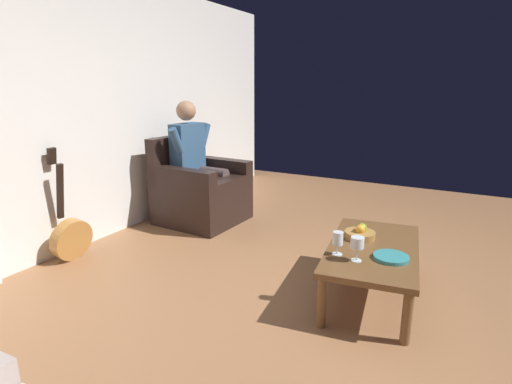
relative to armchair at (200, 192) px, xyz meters
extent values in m
plane|color=#946440|center=(0.87, 2.12, -0.33)|extent=(7.16, 7.16, 0.00)
cube|color=silver|center=(0.87, -0.58, 0.92)|extent=(6.36, 0.06, 2.50)
cube|color=black|center=(0.00, 0.04, -0.12)|extent=(0.85, 0.86, 0.42)
cube|color=black|center=(0.01, 0.10, 0.14)|extent=(0.56, 0.73, 0.10)
cube|color=black|center=(-0.33, 0.05, 0.21)|extent=(0.18, 0.83, 0.24)
cube|color=black|center=(0.34, 0.02, 0.21)|extent=(0.18, 0.83, 0.24)
cube|color=black|center=(-0.02, -0.31, 0.35)|extent=(0.82, 0.16, 0.52)
cube|color=#325578|center=(-0.01, -0.14, 0.47)|extent=(0.41, 0.20, 0.56)
sphere|color=#A87A5B|center=(-0.01, -0.14, 0.88)|extent=(0.21, 0.21, 0.21)
cylinder|color=#513E3C|center=(-0.12, 0.07, 0.20)|extent=(0.15, 0.43, 0.13)
cylinder|color=#513E3C|center=(-0.11, 0.28, -0.07)|extent=(0.12, 0.12, 0.52)
cylinder|color=#325578|center=(-0.23, -0.08, 0.59)|extent=(0.20, 0.10, 0.29)
cylinder|color=#513E3C|center=(0.13, 0.06, 0.20)|extent=(0.15, 0.43, 0.13)
cylinder|color=#513E3C|center=(0.14, 0.27, -0.07)|extent=(0.12, 0.12, 0.52)
cylinder|color=#325578|center=(0.22, -0.11, 0.59)|extent=(0.20, 0.10, 0.29)
cube|color=brown|center=(0.80, 2.08, 0.03)|extent=(1.19, 0.74, 0.04)
cylinder|color=brown|center=(0.26, 2.26, -0.16)|extent=(0.06, 0.06, 0.34)
cylinder|color=brown|center=(1.27, 2.39, -0.16)|extent=(0.06, 0.06, 0.34)
cylinder|color=brown|center=(0.32, 1.76, -0.16)|extent=(0.06, 0.06, 0.34)
cylinder|color=brown|center=(1.34, 1.89, -0.16)|extent=(0.06, 0.06, 0.34)
cylinder|color=#B37838|center=(1.38, -0.37, -0.15)|extent=(0.37, 0.16, 0.38)
cylinder|color=black|center=(1.38, -0.32, -0.13)|extent=(0.10, 0.02, 0.10)
cube|color=black|center=(1.38, -0.44, 0.27)|extent=(0.05, 0.11, 0.49)
cube|color=black|center=(1.38, -0.49, 0.58)|extent=(0.07, 0.05, 0.14)
cylinder|color=silver|center=(1.09, 2.03, 0.05)|extent=(0.07, 0.07, 0.01)
cylinder|color=silver|center=(1.09, 2.03, 0.10)|extent=(0.01, 0.01, 0.09)
cylinder|color=silver|center=(1.09, 2.03, 0.18)|extent=(0.09, 0.09, 0.07)
cylinder|color=#590C19|center=(1.09, 2.03, 0.16)|extent=(0.08, 0.08, 0.03)
cylinder|color=silver|center=(1.05, 1.89, 0.05)|extent=(0.07, 0.07, 0.01)
cylinder|color=silver|center=(1.05, 1.89, 0.09)|extent=(0.01, 0.01, 0.07)
cylinder|color=silver|center=(1.05, 1.89, 0.17)|extent=(0.07, 0.07, 0.09)
cylinder|color=#590C19|center=(1.05, 1.89, 0.14)|extent=(0.06, 0.06, 0.04)
cylinder|color=#A2763A|center=(0.68, 1.95, 0.08)|extent=(0.23, 0.23, 0.05)
sphere|color=gold|center=(0.68, 1.95, 0.12)|extent=(0.07, 0.07, 0.07)
sphere|color=olive|center=(0.64, 1.95, 0.12)|extent=(0.07, 0.07, 0.07)
cylinder|color=teal|center=(0.95, 2.23, 0.06)|extent=(0.23, 0.23, 0.02)
camera|label=1|loc=(3.54, 2.60, 1.17)|focal=28.48mm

